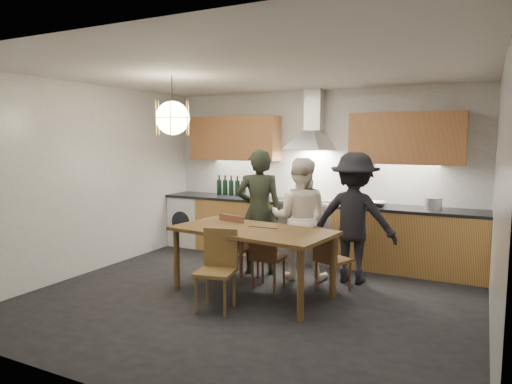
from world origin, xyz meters
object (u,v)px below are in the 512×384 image
at_px(dining_table, 252,236).
at_px(mixing_bowl, 377,204).
at_px(chair_front, 218,263).
at_px(person_left, 259,212).
at_px(stock_pot, 433,204).
at_px(chair_back_left, 237,242).
at_px(person_mid, 300,218).
at_px(person_right, 354,218).
at_px(wine_bottles, 231,186).

relative_size(dining_table, mixing_bowl, 6.48).
height_order(chair_front, person_left, person_left).
relative_size(dining_table, stock_pot, 8.94).
height_order(dining_table, chair_back_left, chair_back_left).
bearing_deg(chair_back_left, stock_pot, -134.37).
relative_size(chair_back_left, person_mid, 0.55).
distance_m(person_left, stock_pot, 2.35).
relative_size(chair_front, mixing_bowl, 2.83).
height_order(chair_back_left, chair_front, chair_back_left).
bearing_deg(dining_table, chair_back_left, 145.03).
xyz_separation_m(person_right, wine_bottles, (-2.34, 0.90, 0.23)).
height_order(mixing_bowl, stock_pot, stock_pot).
xyz_separation_m(person_left, stock_pot, (2.14, 0.97, 0.12)).
xyz_separation_m(person_left, person_mid, (0.57, 0.07, -0.05)).
bearing_deg(person_left, stock_pot, -178.98).
bearing_deg(mixing_bowl, wine_bottles, 175.86).
bearing_deg(person_mid, person_right, 178.94).
xyz_separation_m(chair_back_left, chair_front, (0.30, -0.95, -0.01)).
bearing_deg(person_right, chair_front, 53.87).
bearing_deg(person_mid, stock_pot, -163.25).
xyz_separation_m(person_mid, person_right, (0.69, 0.15, 0.04)).
distance_m(person_mid, person_right, 0.71).
relative_size(mixing_bowl, stock_pot, 1.38).
distance_m(dining_table, person_mid, 0.93).
distance_m(mixing_bowl, stock_pot, 0.75).
relative_size(chair_back_left, stock_pot, 3.97).
bearing_deg(dining_table, stock_pot, 51.62).
height_order(dining_table, person_right, person_right).
height_order(person_mid, mixing_bowl, person_mid).
xyz_separation_m(stock_pot, wine_bottles, (-3.22, 0.15, 0.09)).
xyz_separation_m(person_mid, stock_pot, (1.57, 0.90, 0.17)).
relative_size(person_right, stock_pot, 7.55).
bearing_deg(chair_front, chair_back_left, 95.76).
height_order(chair_front, wine_bottles, wine_bottles).
bearing_deg(stock_pot, person_mid, -150.29).
distance_m(person_mid, stock_pot, 1.82).
height_order(person_right, mixing_bowl, person_right).
xyz_separation_m(dining_table, stock_pot, (1.82, 1.78, 0.27)).
bearing_deg(chair_back_left, person_mid, -130.35).
height_order(person_right, wine_bottles, person_right).
distance_m(chair_back_left, person_left, 0.56).
distance_m(chair_front, mixing_bowl, 2.64).
height_order(chair_back_left, wine_bottles, wine_bottles).
relative_size(stock_pot, wine_bottles, 0.40).
height_order(dining_table, chair_front, chair_front).
xyz_separation_m(chair_back_left, stock_pot, (2.26, 1.39, 0.47)).
bearing_deg(mixing_bowl, person_mid, -133.51).
distance_m(person_left, mixing_bowl, 1.68).
height_order(person_left, stock_pot, person_left).
height_order(dining_table, mixing_bowl, mixing_bowl).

